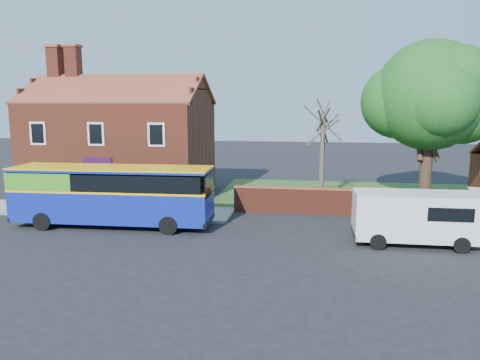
# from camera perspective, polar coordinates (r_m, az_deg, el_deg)

# --- Properties ---
(ground) EXTENTS (120.00, 120.00, 0.00)m
(ground) POSITION_cam_1_polar(r_m,az_deg,el_deg) (22.52, -8.76, -7.64)
(ground) COLOR black
(ground) RESTS_ON ground
(pavement) EXTENTS (18.00, 3.50, 0.12)m
(pavement) POSITION_cam_1_polar(r_m,az_deg,el_deg) (30.29, -18.17, -3.47)
(pavement) COLOR gray
(pavement) RESTS_ON ground
(kerb) EXTENTS (18.00, 0.15, 0.14)m
(kerb) POSITION_cam_1_polar(r_m,az_deg,el_deg) (28.78, -19.75, -4.20)
(kerb) COLOR slate
(kerb) RESTS_ON ground
(grass_strip) EXTENTS (26.00, 12.00, 0.04)m
(grass_strip) POSITION_cam_1_polar(r_m,az_deg,el_deg) (34.72, 19.27, -2.00)
(grass_strip) COLOR #426B28
(grass_strip) RESTS_ON ground
(shop_building) EXTENTS (12.30, 8.13, 10.50)m
(shop_building) POSITION_cam_1_polar(r_m,az_deg,el_deg) (34.94, -14.23, 3.94)
(shop_building) COLOR brown
(shop_building) RESTS_ON ground
(boundary_wall) EXTENTS (22.00, 0.38, 1.60)m
(boundary_wall) POSITION_cam_1_polar(r_m,az_deg,el_deg) (28.81, 21.46, -2.77)
(boundary_wall) COLOR maroon
(boundary_wall) RESTS_ON ground
(bus) EXTENTS (10.63, 3.01, 3.21)m
(bus) POSITION_cam_1_polar(r_m,az_deg,el_deg) (25.91, -15.97, -1.50)
(bus) COLOR #0E229A
(bus) RESTS_ON ground
(van_near) EXTENTS (5.62, 2.38, 2.46)m
(van_near) POSITION_cam_1_polar(r_m,az_deg,el_deg) (23.23, 20.64, -4.11)
(van_near) COLOR silver
(van_near) RESTS_ON ground
(large_tree) EXTENTS (8.50, 6.73, 10.37)m
(large_tree) POSITION_cam_1_polar(r_m,az_deg,el_deg) (31.46, 22.26, 9.12)
(large_tree) COLOR black
(large_tree) RESTS_ON ground
(bare_tree) EXTENTS (2.41, 2.88, 6.44)m
(bare_tree) POSITION_cam_1_polar(r_m,az_deg,el_deg) (30.78, 9.99, 3.18)
(bare_tree) COLOR #4C4238
(bare_tree) RESTS_ON ground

